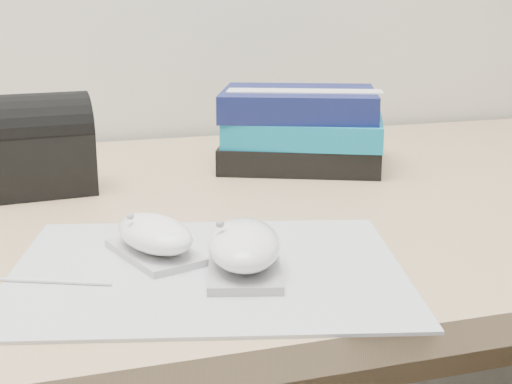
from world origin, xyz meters
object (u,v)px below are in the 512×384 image
object	(u,v)px
mouse_rear	(155,237)
desk	(294,332)
mouse_front	(244,248)
book_stack	(301,128)
pouch	(36,145)

from	to	relation	value
mouse_rear	desk	bearing A→B (deg)	47.21
mouse_front	mouse_rear	bearing A→B (deg)	138.91
mouse_front	book_stack	distance (m)	0.44
mouse_rear	mouse_front	xyz separation A→B (m)	(0.07, -0.06, 0.00)
desk	mouse_rear	bearing A→B (deg)	-132.79
desk	book_stack	distance (m)	0.30
mouse_front	book_stack	size ratio (longest dim) A/B	0.46
desk	pouch	size ratio (longest dim) A/B	11.22
book_stack	pouch	xyz separation A→B (m)	(-0.38, -0.05, 0.01)
desk	mouse_rear	world-z (taller)	mouse_rear
desk	mouse_front	bearing A→B (deg)	-117.85
mouse_front	pouch	distance (m)	0.39
desk	pouch	bearing A→B (deg)	175.74
mouse_front	book_stack	world-z (taller)	book_stack
mouse_rear	pouch	distance (m)	0.30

